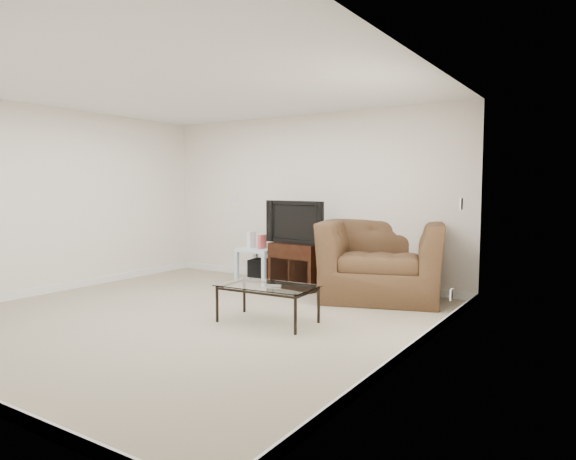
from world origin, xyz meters
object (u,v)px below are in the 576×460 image
Objects in this scene: tv_stand at (300,265)px; recliner at (382,246)px; coffee_table at (268,304)px; subwoofer at (262,270)px; television at (299,222)px; side_table at (260,265)px.

tv_stand is 1.28m from recliner.
coffee_table is (-0.53, -1.80, -0.47)m from recliner.
coffee_table is (0.70, -1.80, -0.12)m from tv_stand.
subwoofer is at bearing -175.85° from tv_stand.
television reaches higher than tv_stand.
recliner is (1.23, 0.03, -0.27)m from television.
side_table is at bearing -173.98° from tv_stand.
tv_stand is at bearing 0.00° from side_table.
television is at bearing 163.13° from recliner.
subwoofer is 0.22× the size of recliner.
side_table is at bearing 128.17° from coffee_table.
side_table reaches higher than subwoofer.
recliner reaches higher than tv_stand.
tv_stand reaches higher than subwoofer.
coffee_table is at bearing -124.70° from recliner.
tv_stand is 0.70m from subwoofer.
coffee_table is at bearing -62.73° from tv_stand.
television is at bearing -2.56° from side_table.
tv_stand is 0.50× the size of recliner.
coffee_table is (0.70, -1.77, -0.74)m from television.
television is at bearing -4.56° from subwoofer.
tv_stand is 1.94m from coffee_table.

